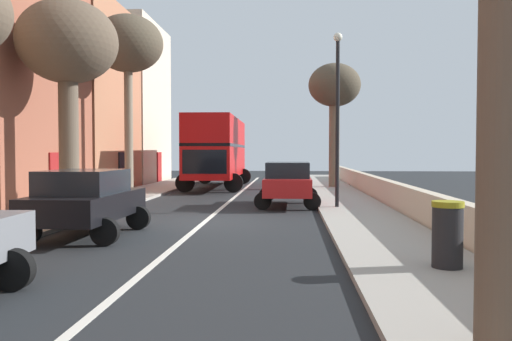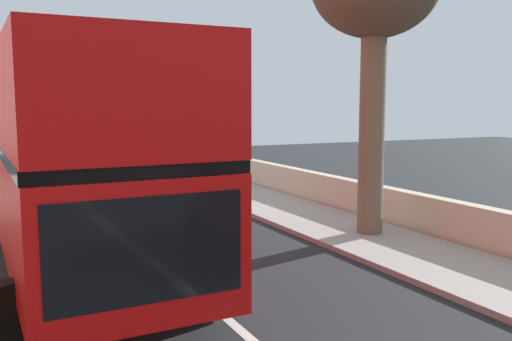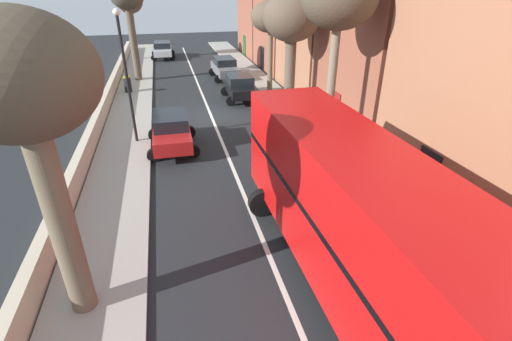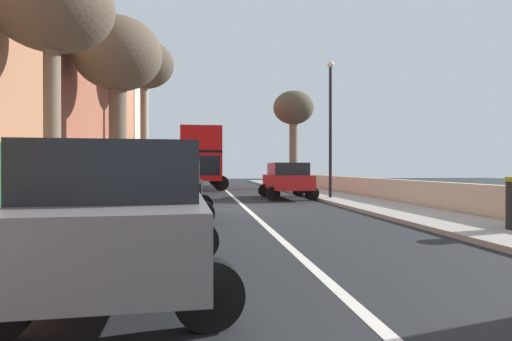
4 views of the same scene
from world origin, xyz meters
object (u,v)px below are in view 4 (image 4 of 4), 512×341
object	(u,v)px
street_tree_right_3	(293,111)
street_tree_left_0	(52,9)
lamppost_right	(330,118)
street_tree_left_4	(118,59)
parked_car_red_right_1	(287,179)
parked_car_black_left_3	(170,187)
street_tree_left_2	(144,67)
parked_car_grey_left_0	(127,210)
double_decker_bus	(200,156)

from	to	relation	value
street_tree_right_3	street_tree_left_0	bearing A→B (deg)	-118.31
street_tree_right_3	lamppost_right	xyz separation A→B (m)	(-0.82, -10.98, -1.88)
lamppost_right	street_tree_right_3	bearing A→B (deg)	85.73
street_tree_left_4	lamppost_right	bearing A→B (deg)	14.59
parked_car_red_right_1	lamppost_right	world-z (taller)	lamppost_right
parked_car_black_left_3	street_tree_left_2	xyz separation A→B (m)	(-2.09, 10.15, 5.84)
street_tree_right_3	lamppost_right	distance (m)	11.17
street_tree_left_2	street_tree_right_3	distance (m)	12.18
parked_car_grey_left_0	street_tree_right_3	size ratio (longest dim) A/B	0.64
double_decker_bus	street_tree_right_3	distance (m)	7.61
parked_car_grey_left_0	lamppost_right	distance (m)	14.87
street_tree_left_0	street_tree_left_2	xyz separation A→B (m)	(0.48, 11.65, 1.62)
parked_car_grey_left_0	parked_car_red_right_1	world-z (taller)	parked_car_red_right_1
street_tree_left_4	lamppost_right	distance (m)	9.47
parked_car_black_left_3	street_tree_left_0	distance (m)	5.17
parked_car_red_right_1	double_decker_bus	bearing A→B (deg)	112.02
double_decker_bus	lamppost_right	bearing A→B (deg)	-62.50
parked_car_red_right_1	street_tree_left_0	distance (m)	12.55
street_tree_right_3	street_tree_left_4	world-z (taller)	street_tree_right_3
parked_car_black_left_3	street_tree_left_4	bearing A→B (deg)	118.33
double_decker_bus	street_tree_left_2	bearing A→B (deg)	-110.29
double_decker_bus	lamppost_right	world-z (taller)	lamppost_right
lamppost_right	parked_car_red_right_1	bearing A→B (deg)	147.58
lamppost_right	parked_car_grey_left_0	bearing A→B (deg)	-117.75
parked_car_grey_left_0	street_tree_left_4	xyz separation A→B (m)	(-2.21, 10.57, 4.56)
street_tree_right_3	lamppost_right	size ratio (longest dim) A/B	1.12
parked_car_black_left_3	lamppost_right	size ratio (longest dim) A/B	0.64
parked_car_black_left_3	lamppost_right	xyz separation A→B (m)	(6.80, 6.44, 2.86)
street_tree_left_0	street_tree_right_3	bearing A→B (deg)	61.69
double_decker_bus	parked_car_black_left_3	distance (m)	18.04
street_tree_left_2	lamppost_right	world-z (taller)	street_tree_left_2
street_tree_left_0	street_tree_left_4	world-z (taller)	street_tree_left_4
street_tree_left_2	street_tree_right_3	bearing A→B (deg)	36.84
double_decker_bus	parked_car_red_right_1	bearing A→B (deg)	-67.98
double_decker_bus	parked_car_grey_left_0	xyz separation A→B (m)	(-0.80, -24.45, -1.38)
street_tree_left_4	double_decker_bus	bearing A→B (deg)	77.75
parked_car_grey_left_0	lamppost_right	bearing A→B (deg)	62.25
parked_car_black_left_3	parked_car_red_right_1	bearing A→B (deg)	56.62
parked_car_red_right_1	street_tree_left_4	world-z (taller)	street_tree_left_4
street_tree_left_0	street_tree_right_3	xyz separation A→B (m)	(10.19, 18.92, 0.51)
parked_car_black_left_3	street_tree_left_0	xyz separation A→B (m)	(-2.57, -1.50, 4.22)
street_tree_left_2	lamppost_right	xyz separation A→B (m)	(8.89, -3.71, -2.98)
parked_car_grey_left_0	street_tree_left_2	size ratio (longest dim) A/B	0.56
parked_car_grey_left_0	parked_car_red_right_1	bearing A→B (deg)	70.44
parked_car_grey_left_0	parked_car_black_left_3	size ratio (longest dim) A/B	1.11
parked_car_grey_left_0	street_tree_left_2	bearing A→B (deg)	97.18
street_tree_left_2	street_tree_left_4	size ratio (longest dim) A/B	1.16
parked_car_black_left_3	parked_car_grey_left_0	bearing A→B (deg)	-89.97
double_decker_bus	parked_car_grey_left_0	distance (m)	24.50
parked_car_grey_left_0	street_tree_left_2	distance (m)	17.74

